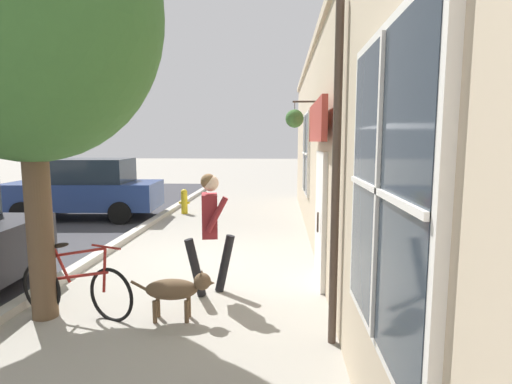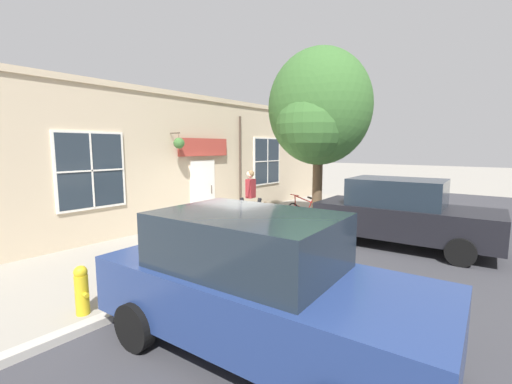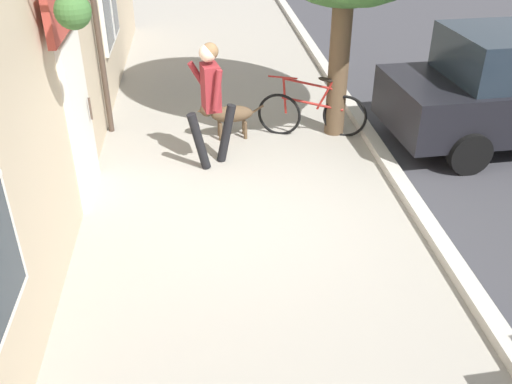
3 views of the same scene
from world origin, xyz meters
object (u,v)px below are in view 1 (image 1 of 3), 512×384
Objects in this scene: dog_on_leash at (177,289)px; parked_car_nearest_curb at (86,189)px; fire_hydrant at (184,201)px; pedestrian_walking at (210,221)px; street_tree_by_curb at (31,26)px; leaning_bicycle at (76,288)px.

dog_on_leash is 7.86m from parked_car_nearest_curb.
fire_hydrant reaches higher than dog_on_leash.
parked_car_nearest_curb reaches higher than dog_on_leash.
street_tree_by_curb reaches higher than pedestrian_walking.
dog_on_leash is 0.24× the size of parked_car_nearest_curb.
leaning_bicycle is (1.34, -0.03, -0.03)m from dog_on_leash.
pedestrian_walking is 1.16m from dog_on_leash.
leaning_bicycle is 7.40m from fire_hydrant.
leaning_bicycle is at bearing -1.21° from dog_on_leash.
parked_car_nearest_curb is at bearing -55.89° from dog_on_leash.
leaning_bicycle is at bearing 169.84° from street_tree_by_curb.
pedestrian_walking is at bearing -158.53° from street_tree_by_curb.
dog_on_leash is 7.62m from fire_hydrant.
dog_on_leash is 1.34m from leaning_bicycle.
leaning_bicycle is at bearing 92.90° from fire_hydrant.
dog_on_leash is 3.67m from street_tree_by_curb.
street_tree_by_curb reaches higher than leaning_bicycle.
fire_hydrant is (1.71, -7.42, -0.01)m from dog_on_leash.
street_tree_by_curb is 3.29× the size of leaning_bicycle.
leaning_bicycle reaches higher than dog_on_leash.
street_tree_by_curb is 3.29m from leaning_bicycle.
pedestrian_walking is 6.86m from fire_hydrant.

